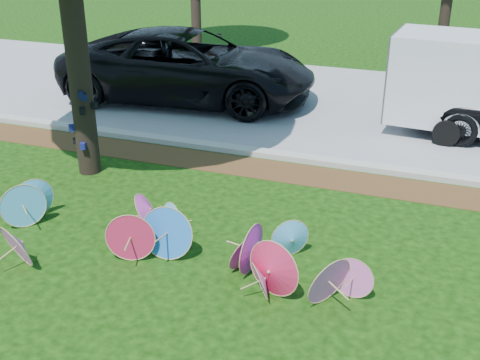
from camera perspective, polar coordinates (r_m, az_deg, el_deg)
name	(u,v)px	position (r m, az deg, el deg)	size (l,w,h in m)	color
ground	(160,287)	(8.78, -7.63, -10.07)	(90.00, 90.00, 0.00)	black
mulch_strip	(258,168)	(12.42, 1.73, 1.12)	(90.00, 1.00, 0.01)	#472D16
curb	(268,154)	(13.01, 2.69, 2.50)	(90.00, 0.30, 0.12)	#B7B5AD
street	(313,102)	(16.81, 6.94, 7.35)	(90.00, 8.00, 0.01)	gray
parasol_pile	(176,239)	(9.16, -6.12, -5.59)	(6.22, 2.43, 0.85)	#E368C0
black_van	(189,66)	(16.70, -4.89, 10.71)	(3.17, 6.87, 1.91)	black
cargo_trailer	(458,79)	(14.86, 19.93, 8.97)	(2.88, 1.82, 2.62)	silver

